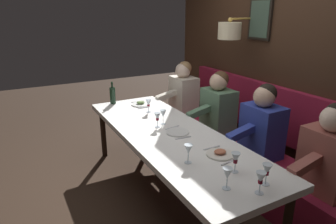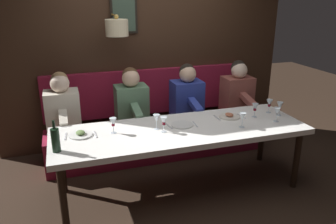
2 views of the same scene
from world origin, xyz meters
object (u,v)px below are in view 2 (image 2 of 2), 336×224
diner_nearest (237,91)px  wine_glass_7 (280,106)px  wine_glass_4 (243,117)px  wine_glass_3 (277,112)px  diner_middle (131,101)px  diner_far (62,107)px  wine_glass_2 (157,119)px  wine_bottle (56,140)px  wine_glass_5 (269,104)px  wine_glass_6 (255,108)px  wine_glass_1 (113,122)px  wine_glass_0 (164,121)px  diner_near (187,96)px  dining_table (181,133)px

diner_nearest → wine_glass_7: size_ratio=4.82×
diner_nearest → wine_glass_4: 1.18m
diner_nearest → wine_glass_3: (-1.02, 0.07, 0.04)m
diner_middle → wine_glass_3: bearing=-125.5°
diner_far → wine_glass_3: bearing=-114.2°
diner_middle → wine_glass_2: bearing=-173.5°
wine_glass_7 → wine_bottle: bearing=94.7°
wine_glass_5 → wine_glass_6: size_ratio=1.00×
diner_nearest → wine_glass_3: size_ratio=4.82×
diner_nearest → diner_middle: same height
wine_glass_1 → wine_glass_6: same height
diner_middle → wine_bottle: (-1.06, 0.91, 0.04)m
diner_middle → wine_glass_0: bearing=-171.1°
wine_bottle → diner_far: bearing=-4.2°
diner_near → wine_glass_7: diner_near is taller
diner_middle → wine_glass_7: diner_middle is taller
wine_glass_7 → wine_glass_4: bearing=108.3°
wine_glass_0 → wine_bottle: size_ratio=0.55×
diner_near → wine_bottle: 1.98m
wine_bottle → wine_glass_5: bearing=-82.3°
wine_glass_5 → wine_glass_7: 0.13m
diner_far → wine_glass_1: (-0.79, -0.48, 0.04)m
diner_near → wine_glass_0: size_ratio=4.82×
dining_table → diner_nearest: bearing=-52.6°
diner_nearest → wine_glass_2: (-0.83, 1.40, 0.04)m
diner_nearest → wine_glass_6: (-0.82, 0.22, 0.04)m
wine_glass_2 → wine_glass_7: (-0.03, -1.49, -0.00)m
diner_near → diner_far: (0.00, 1.59, 0.00)m
wine_glass_3 → diner_far: bearing=65.8°
diner_nearest → wine_glass_5: 0.74m
diner_nearest → diner_middle: size_ratio=1.00×
wine_glass_2 → wine_glass_6: (0.01, -1.18, -0.00)m
diner_middle → wine_glass_3: (-1.02, -1.43, 0.04)m
wine_glass_4 → wine_glass_0: bearing=80.9°
diner_middle → wine_bottle: diner_middle is taller
wine_glass_0 → wine_glass_6: bearing=-84.6°
wine_glass_2 → wine_glass_6: same height
diner_far → wine_glass_6: (-0.82, -2.11, 0.04)m
dining_table → wine_glass_3: bearing=-97.2°
diner_far → wine_glass_5: size_ratio=4.82×
wine_glass_4 → wine_glass_6: same height
diner_far → wine_glass_0: bearing=-133.2°
wine_glass_5 → wine_glass_6: same height
diner_nearest → diner_near: bearing=90.0°
diner_middle → wine_glass_3: diner_middle is taller
diner_middle → wine_glass_6: 1.51m
wine_glass_5 → wine_bottle: (-0.33, 2.43, 0.00)m
diner_nearest → wine_glass_6: diner_nearest is taller
diner_far → wine_glass_5: (-0.74, -2.36, 0.04)m
wine_glass_0 → wine_glass_2: 0.11m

